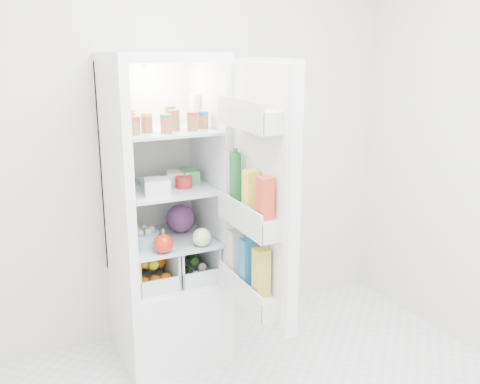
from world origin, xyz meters
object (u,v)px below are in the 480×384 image
refrigerator (165,248)px  fridge_door (259,199)px  mushroom_bowl (145,239)px  red_cabbage (180,218)px

refrigerator → fridge_door: bearing=-65.2°
mushroom_bowl → fridge_door: size_ratio=0.13×
red_cabbage → mushroom_bowl: 0.30m
red_cabbage → refrigerator: bearing=-177.2°
red_cabbage → mushroom_bowl: red_cabbage is taller
fridge_door → mushroom_bowl: bearing=42.6°
red_cabbage → fridge_door: (0.19, -0.64, 0.26)m
red_cabbage → fridge_door: fridge_door is taller
fridge_door → refrigerator: bearing=26.0°
red_cabbage → mushroom_bowl: (-0.26, -0.13, -0.05)m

